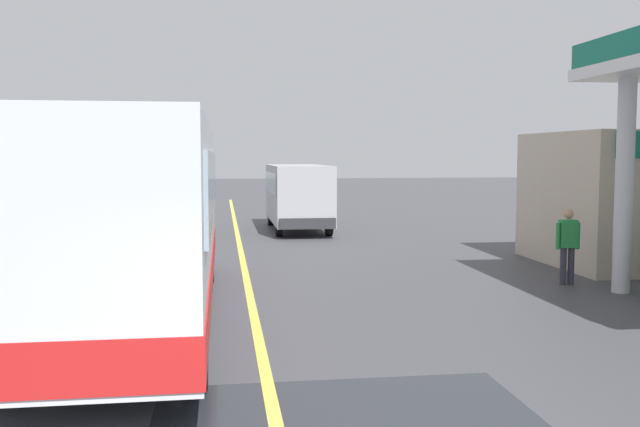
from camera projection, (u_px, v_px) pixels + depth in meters
ground at (238, 236)px, 24.45m from camera, size 120.00×120.00×0.00m
lane_divider_stripe at (242, 256)px, 19.52m from camera, size 0.16×50.00×0.01m
coach_bus_main at (137, 219)px, 12.04m from camera, size 2.60×11.04×3.69m
minibus_opposing_lane at (298, 191)px, 26.29m from camera, size 2.04×6.13×2.44m
pedestrian_by_shop at (568, 242)px, 15.21m from camera, size 0.55×0.22×1.66m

